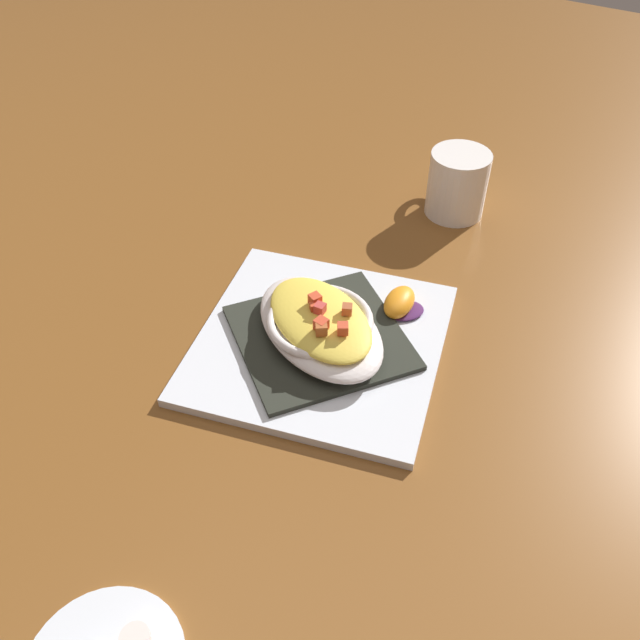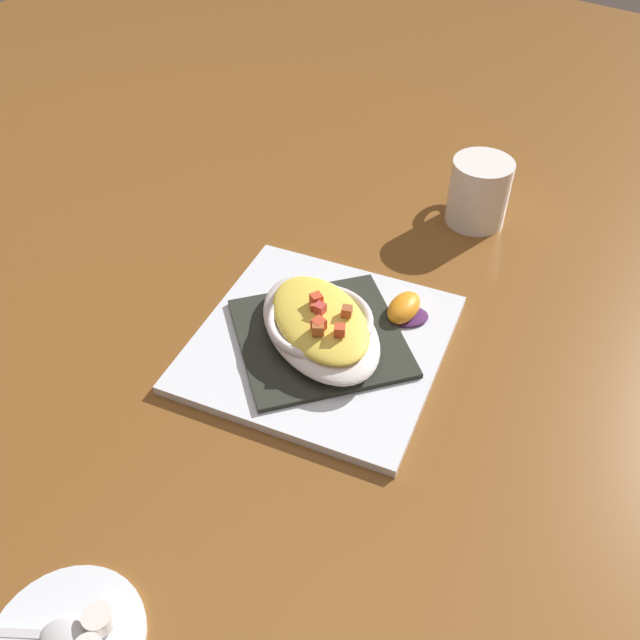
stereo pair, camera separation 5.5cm
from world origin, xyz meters
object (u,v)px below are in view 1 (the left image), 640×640
square_plate (320,343)px  coffee_mug (456,186)px  orange_garnish (400,304)px  creamer_cup_1 (136,640)px  gratin_dish (320,323)px

square_plate → coffee_mug: 0.34m
orange_garnish → creamer_cup_1: 0.45m
square_plate → gratin_dish: (-0.00, -0.00, 0.03)m
gratin_dish → coffee_mug: coffee_mug is taller
gratin_dish → creamer_cup_1: 0.36m
orange_garnish → coffee_mug: bearing=7.9°
gratin_dish → creamer_cup_1: size_ratio=9.11×
creamer_cup_1 → square_plate: bearing=8.2°
gratin_dish → coffee_mug: bearing=-3.8°
gratin_dish → creamer_cup_1: gratin_dish is taller
coffee_mug → gratin_dish: bearing=176.2°
square_plate → coffee_mug: (0.33, -0.02, 0.04)m
gratin_dish → creamer_cup_1: (-0.36, -0.05, -0.02)m
orange_garnish → coffee_mug: coffee_mug is taller
creamer_cup_1 → coffee_mug: bearing=2.4°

